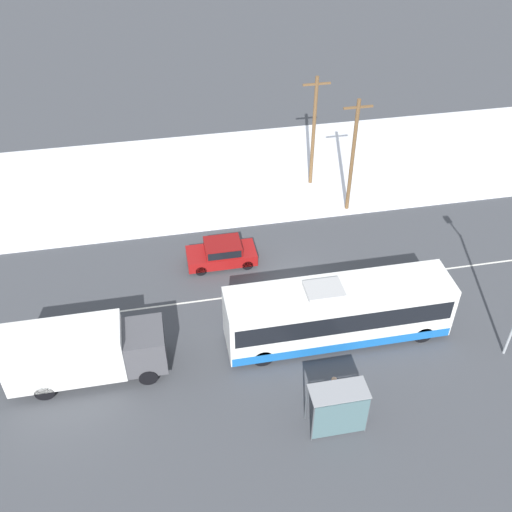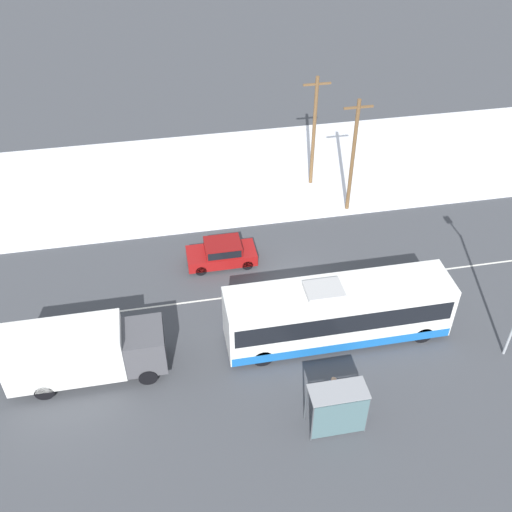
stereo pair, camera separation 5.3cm
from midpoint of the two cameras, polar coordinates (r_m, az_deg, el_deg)
ground_plane at (r=33.59m, az=3.45°, el=-3.15°), size 120.00×120.00×0.00m
snow_lot at (r=43.34m, az=-0.43°, el=7.94°), size 80.00×12.48×0.12m
lane_marking_center at (r=33.59m, az=3.45°, el=-3.14°), size 60.00×0.12×0.00m
city_bus at (r=30.05m, az=7.76°, el=-5.34°), size 11.22×2.57×3.47m
box_truck at (r=29.18m, az=-16.30°, el=-8.74°), size 7.30×2.30×3.03m
sedan_car at (r=34.76m, az=-3.31°, el=0.35°), size 4.00×1.80×1.50m
pedestrian_at_stop at (r=27.85m, az=7.32°, el=-12.24°), size 0.58×0.26×1.60m
bus_shelter at (r=26.35m, az=7.90°, el=-14.04°), size 2.50×1.20×2.40m
utility_pole_roadside at (r=37.89m, az=9.16°, el=9.45°), size 1.80×0.24×7.76m
utility_pole_snowlot at (r=40.34m, az=5.47°, el=11.79°), size 1.80×0.24×7.82m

